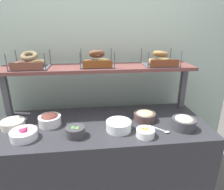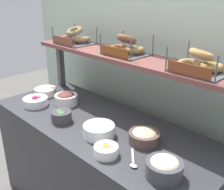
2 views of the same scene
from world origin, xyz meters
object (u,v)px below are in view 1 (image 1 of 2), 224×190
object	(u,v)px
bowl_tuna_salad	(184,122)
bowl_chocolate_spread	(50,119)
bagel_basket_poppy	(30,63)
bowl_potato_salad	(13,123)
bowl_fruit_salad	(145,132)
bowl_hummus	(145,116)
bowl_cream_cheese	(119,125)
serving_spoon_near_plate	(162,130)
bowl_veggie_mix	(75,131)
bagel_basket_cinnamon_raisin	(97,61)
bowl_beet_salad	(24,134)
bagel_basket_everything	(160,60)

from	to	relation	value
bowl_tuna_salad	bowl_chocolate_spread	size ratio (longest dim) A/B	1.02
bowl_chocolate_spread	bagel_basket_poppy	size ratio (longest dim) A/B	0.60
bowl_chocolate_spread	bowl_potato_salad	bearing A→B (deg)	-178.14
bowl_fruit_salad	bowl_hummus	size ratio (longest dim) A/B	0.73
bowl_cream_cheese	serving_spoon_near_plate	world-z (taller)	bowl_cream_cheese
bowl_fruit_salad	bowl_chocolate_spread	bearing A→B (deg)	160.48
bowl_veggie_mix	serving_spoon_near_plate	size ratio (longest dim) A/B	1.04
bowl_veggie_mix	bagel_basket_poppy	world-z (taller)	bagel_basket_poppy
bowl_chocolate_spread	bagel_basket_cinnamon_raisin	distance (m)	0.64
bowl_hummus	bagel_basket_poppy	world-z (taller)	bagel_basket_poppy
bowl_chocolate_spread	bowl_beet_salad	bearing A→B (deg)	-129.36
bowl_tuna_salad	bagel_basket_poppy	distance (m)	1.36
bowl_chocolate_spread	bowl_fruit_salad	bearing A→B (deg)	-19.52
bagel_basket_poppy	bagel_basket_everything	size ratio (longest dim) A/B	1.02
bowl_hummus	serving_spoon_near_plate	size ratio (longest dim) A/B	1.37
bowl_hummus	serving_spoon_near_plate	world-z (taller)	bowl_hummus
bowl_veggie_mix	bowl_cream_cheese	distance (m)	0.33
bowl_veggie_mix	bagel_basket_poppy	xyz separation A→B (m)	(-0.38, 0.43, 0.44)
bowl_veggie_mix	bagel_basket_everything	distance (m)	0.97
bowl_potato_salad	bowl_hummus	world-z (taller)	bowl_hummus
bowl_veggie_mix	bagel_basket_everything	bearing A→B (deg)	29.02
bowl_tuna_salad	bagel_basket_poppy	xyz separation A→B (m)	(-1.22, 0.41, 0.42)
bowl_potato_salad	bowl_veggie_mix	bearing A→B (deg)	-20.46
bowl_potato_salad	bowl_cream_cheese	bearing A→B (deg)	-9.32
bagel_basket_cinnamon_raisin	bagel_basket_everything	size ratio (longest dim) A/B	0.98
bowl_cream_cheese	bagel_basket_cinnamon_raisin	world-z (taller)	bagel_basket_cinnamon_raisin
bowl_fruit_salad	serving_spoon_near_plate	xyz separation A→B (m)	(0.15, 0.05, -0.02)
bowl_cream_cheese	bagel_basket_everything	world-z (taller)	bagel_basket_everything
bowl_cream_cheese	bagel_basket_everything	xyz separation A→B (m)	(0.43, 0.37, 0.43)
bowl_fruit_salad	bagel_basket_everything	size ratio (longest dim) A/B	0.46
bagel_basket_poppy	bagel_basket_cinnamon_raisin	size ratio (longest dim) A/B	1.04
bowl_beet_salad	bowl_chocolate_spread	bearing A→B (deg)	50.64
bagel_basket_poppy	bowl_tuna_salad	bearing A→B (deg)	-18.70
bowl_cream_cheese	bowl_beet_salad	bearing A→B (deg)	-176.88
bowl_tuna_salad	bagel_basket_poppy	bearing A→B (deg)	161.30
bowl_beet_salad	bagel_basket_poppy	size ratio (longest dim) A/B	0.63
bagel_basket_poppy	bowl_chocolate_spread	bearing A→B (deg)	-55.56
bowl_tuna_salad	bowl_veggie_mix	distance (m)	0.84
bowl_beet_salad	bowl_chocolate_spread	size ratio (longest dim) A/B	1.05
bowl_chocolate_spread	bagel_basket_cinnamon_raisin	size ratio (longest dim) A/B	0.62
serving_spoon_near_plate	bagel_basket_cinnamon_raisin	world-z (taller)	bagel_basket_cinnamon_raisin
bowl_fruit_salad	bowl_beet_salad	distance (m)	0.89
bowl_hummus	bowl_potato_salad	bearing A→B (deg)	-179.83
serving_spoon_near_plate	bagel_basket_cinnamon_raisin	size ratio (longest dim) A/B	0.47
bowl_hummus	bagel_basket_everything	size ratio (longest dim) A/B	0.63
bowl_potato_salad	bagel_basket_everything	size ratio (longest dim) A/B	0.62
bowl_beet_salad	bagel_basket_poppy	xyz separation A→B (m)	(-0.01, 0.41, 0.44)
bowl_cream_cheese	serving_spoon_near_plate	distance (m)	0.34
bowl_chocolate_spread	bowl_hummus	size ratio (longest dim) A/B	0.97
bowl_tuna_salad	bagel_basket_everything	size ratio (longest dim) A/B	0.62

